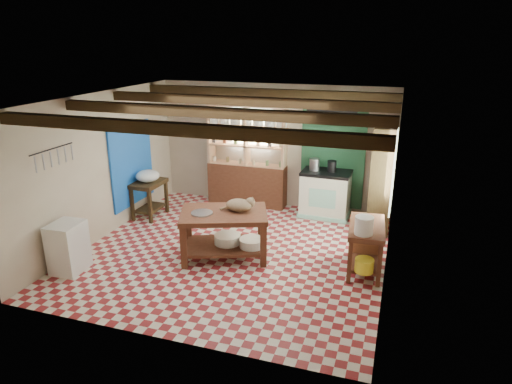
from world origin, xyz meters
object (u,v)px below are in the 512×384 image
(right_counter, at_px, (365,248))
(cat, at_px, (239,205))
(prep_table, at_px, (150,199))
(white_cabinet, at_px, (68,247))
(stove, at_px, (325,194))
(work_table, at_px, (224,234))

(right_counter, height_order, cat, cat)
(prep_table, xyz_separation_m, cat, (2.33, -1.07, 0.52))
(white_cabinet, bearing_deg, right_counter, 15.38)
(cat, bearing_deg, white_cabinet, 179.32)
(stove, distance_m, prep_table, 3.58)
(prep_table, bearing_deg, right_counter, -11.02)
(stove, xyz_separation_m, cat, (-1.06, -2.21, 0.42))
(cat, bearing_deg, prep_table, 124.95)
(white_cabinet, bearing_deg, prep_table, 86.69)
(right_counter, bearing_deg, work_table, -178.02)
(prep_table, height_order, white_cabinet, white_cabinet)
(white_cabinet, distance_m, cat, 2.75)
(white_cabinet, distance_m, right_counter, 4.63)
(prep_table, bearing_deg, white_cabinet, -89.13)
(stove, distance_m, cat, 2.49)
(stove, bearing_deg, right_counter, -63.05)
(right_counter, bearing_deg, prep_table, 163.55)
(right_counter, bearing_deg, cat, 178.90)
(stove, height_order, cat, cat)
(right_counter, bearing_deg, stove, 111.12)
(work_table, bearing_deg, white_cabinet, -170.89)
(work_table, height_order, stove, stove)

